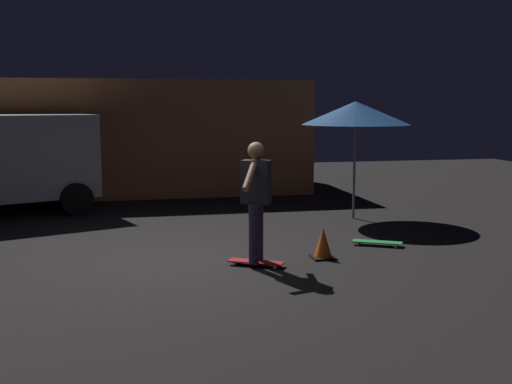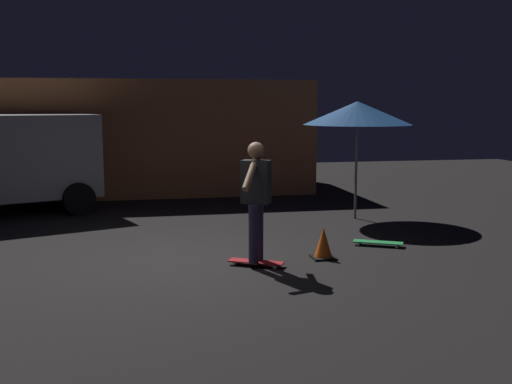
# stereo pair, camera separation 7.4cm
# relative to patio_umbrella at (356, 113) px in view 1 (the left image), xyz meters

# --- Properties ---
(ground_plane) EXTENTS (28.00, 28.00, 0.00)m
(ground_plane) POSITION_rel_patio_umbrella_xyz_m (-3.59, -2.68, -2.07)
(ground_plane) COLOR black
(low_building) EXTENTS (10.03, 4.12, 2.83)m
(low_building) POSITION_rel_patio_umbrella_xyz_m (-4.83, 5.30, -0.66)
(low_building) COLOR #C67A47
(low_building) RESTS_ON ground_plane
(patio_umbrella) EXTENTS (2.10, 2.10, 2.30)m
(patio_umbrella) POSITION_rel_patio_umbrella_xyz_m (0.00, 0.00, 0.00)
(patio_umbrella) COLOR slate
(patio_umbrella) RESTS_ON ground_plane
(skateboard_ridden) EXTENTS (0.78, 0.56, 0.07)m
(skateboard_ridden) POSITION_rel_patio_umbrella_xyz_m (-2.64, -3.16, -2.02)
(skateboard_ridden) COLOR #AD1E23
(skateboard_ridden) RESTS_ON ground_plane
(skateboard_spare) EXTENTS (0.78, 0.54, 0.07)m
(skateboard_spare) POSITION_rel_patio_umbrella_xyz_m (-0.48, -2.34, -2.02)
(skateboard_spare) COLOR green
(skateboard_spare) RESTS_ON ground_plane
(skater) EXTENTS (0.56, 0.90, 1.67)m
(skater) POSITION_rel_patio_umbrella_xyz_m (-2.64, -3.16, -1.04)
(skater) COLOR #382D4C
(skater) RESTS_ON skateboard_ridden
(traffic_cone) EXTENTS (0.34, 0.34, 0.46)m
(traffic_cone) POSITION_rel_patio_umbrella_xyz_m (-1.59, -2.93, -1.86)
(traffic_cone) COLOR black
(traffic_cone) RESTS_ON ground_plane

